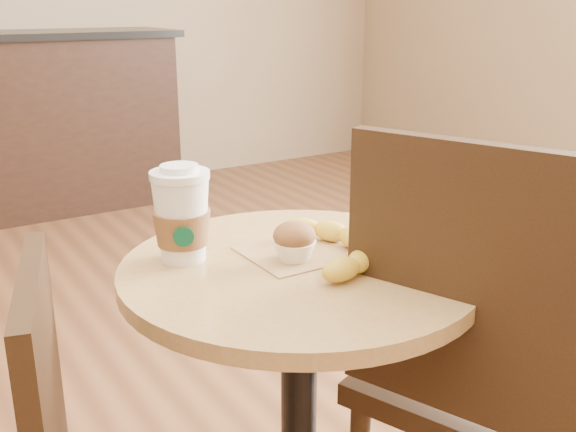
{
  "coord_description": "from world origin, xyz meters",
  "views": [
    {
      "loc": [
        -0.51,
        -0.94,
        1.21
      ],
      "look_at": [
        0.12,
        0.06,
        0.83
      ],
      "focal_mm": 42.0,
      "sensor_mm": 36.0,
      "label": 1
    }
  ],
  "objects_px": {
    "cafe_table": "(299,375)",
    "coffee_cup": "(182,218)",
    "chair_right": "(483,372)",
    "muffin": "(294,241)",
    "banana": "(331,245)"
  },
  "relations": [
    {
      "from": "cafe_table",
      "to": "coffee_cup",
      "type": "relative_size",
      "value": 4.16
    },
    {
      "from": "chair_right",
      "to": "muffin",
      "type": "distance_m",
      "value": 0.43
    },
    {
      "from": "cafe_table",
      "to": "chair_right",
      "type": "distance_m",
      "value": 0.35
    },
    {
      "from": "cafe_table",
      "to": "muffin",
      "type": "height_order",
      "value": "muffin"
    },
    {
      "from": "chair_right",
      "to": "banana",
      "type": "height_order",
      "value": "chair_right"
    },
    {
      "from": "coffee_cup",
      "to": "muffin",
      "type": "height_order",
      "value": "coffee_cup"
    },
    {
      "from": "chair_right",
      "to": "muffin",
      "type": "relative_size",
      "value": 12.5
    },
    {
      "from": "chair_right",
      "to": "coffee_cup",
      "type": "height_order",
      "value": "chair_right"
    },
    {
      "from": "cafe_table",
      "to": "coffee_cup",
      "type": "distance_m",
      "value": 0.38
    },
    {
      "from": "cafe_table",
      "to": "muffin",
      "type": "relative_size",
      "value": 9.31
    },
    {
      "from": "banana",
      "to": "muffin",
      "type": "bearing_deg",
      "value": -173.21
    },
    {
      "from": "chair_right",
      "to": "muffin",
      "type": "xyz_separation_m",
      "value": [
        -0.26,
        0.24,
        0.24
      ]
    },
    {
      "from": "chair_right",
      "to": "muffin",
      "type": "height_order",
      "value": "chair_right"
    },
    {
      "from": "coffee_cup",
      "to": "banana",
      "type": "distance_m",
      "value": 0.28
    },
    {
      "from": "banana",
      "to": "cafe_table",
      "type": "bearing_deg",
      "value": -160.57
    }
  ]
}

